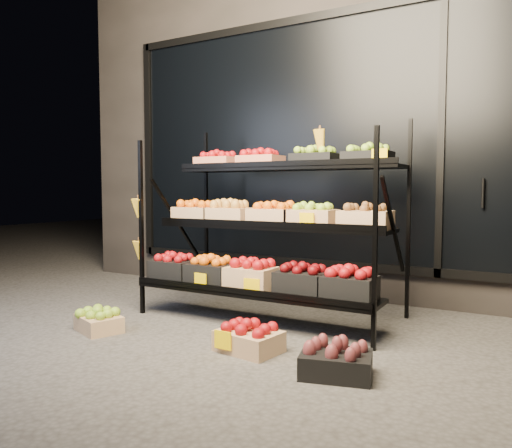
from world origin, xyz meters
The scene contains 7 objects.
ground centered at (0.00, 0.00, 0.00)m, with size 24.00×24.00×0.00m, color #514F4C.
building centered at (0.00, 2.59, 1.75)m, with size 6.00×2.08×3.50m.
display_rack centered at (-0.01, 0.60, 0.79)m, with size 2.18×1.02×1.70m.
tag_floor_b centered at (0.20, -0.40, 0.06)m, with size 0.13×0.01×0.12m, color #F1C300.
floor_crate_left centered at (-0.93, -0.41, 0.09)m, with size 0.43×0.37×0.19m.
floor_crate_midright centered at (0.31, -0.25, 0.10)m, with size 0.45×0.36×0.20m.
floor_crate_right centered at (0.97, -0.39, 0.10)m, with size 0.46×0.39×0.20m.
Camera 1 is at (1.96, -3.07, 1.08)m, focal length 35.00 mm.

